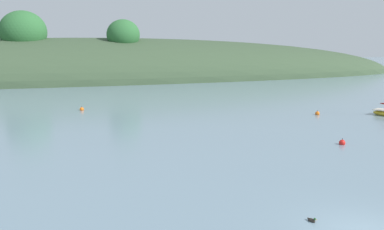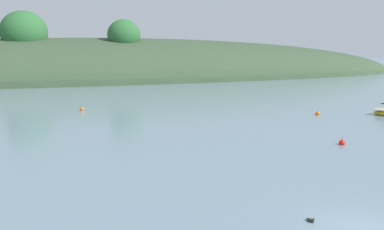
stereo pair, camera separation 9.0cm
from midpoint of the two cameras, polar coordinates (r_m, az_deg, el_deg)
name	(u,v)px [view 1 (the left image)]	position (r m, az deg, el deg)	size (l,w,h in m)	color
far_shoreline_hill	(104,78)	(89.30, -12.27, 5.12)	(150.00, 36.00, 22.03)	#384C33
mooring_buoy_inner	(342,143)	(30.13, 20.27, -3.68)	(0.44, 0.44, 0.54)	red
mooring_buoy_outer	(82,109)	(44.89, -15.28, 0.79)	(0.44, 0.44, 0.54)	orange
mooring_buoy_channel	(317,113)	(42.43, 17.15, 0.21)	(0.44, 0.44, 0.54)	orange
duck_lone_left	(312,220)	(16.96, 16.33, -14.01)	(0.27, 0.42, 0.24)	#2D2823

